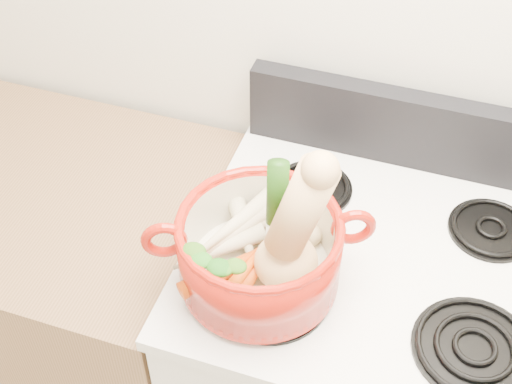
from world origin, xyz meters
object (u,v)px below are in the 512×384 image
(dutch_oven, at_px, (259,252))
(squash, at_px, (288,226))
(leek, at_px, (276,215))
(stove_body, at_px, (360,384))

(dutch_oven, distance_m, squash, 0.12)
(dutch_oven, bearing_deg, squash, -37.31)
(leek, bearing_deg, stove_body, 15.44)
(dutch_oven, relative_size, leek, 1.21)
(stove_body, bearing_deg, squash, -137.58)
(stove_body, relative_size, squash, 3.11)
(squash, bearing_deg, stove_body, 21.40)
(dutch_oven, height_order, leek, leek)
(squash, height_order, leek, squash)
(stove_body, bearing_deg, leek, -150.73)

